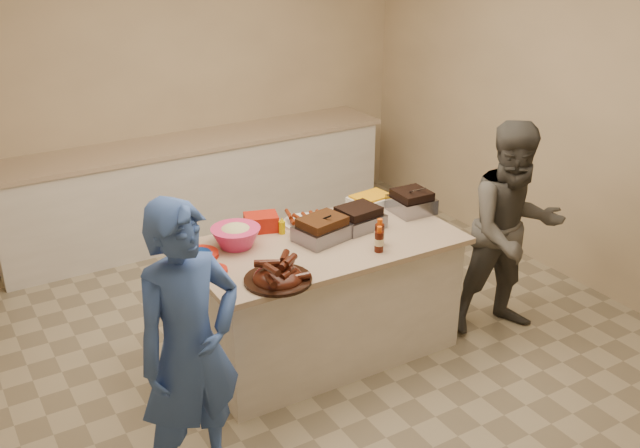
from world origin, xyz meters
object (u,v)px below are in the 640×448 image
coleslaw_bowl (236,246)px  bbq_bottle_b (379,245)px  rib_platter (278,281)px  mustard_bottle (282,234)px  island (324,350)px  roasting_pan (411,212)px  guest_gray (501,326)px  bbq_bottle_a (379,251)px  plastic_cup (191,247)px

coleslaw_bowl → bbq_bottle_b: bearing=-29.9°
rib_platter → coleslaw_bowl: size_ratio=1.25×
rib_platter → mustard_bottle: 0.65m
island → roasting_pan: roasting_pan is taller
coleslaw_bowl → guest_gray: 2.05m
bbq_bottle_a → guest_gray: size_ratio=0.11×
guest_gray → rib_platter: bearing=-166.1°
coleslaw_bowl → mustard_bottle: bearing=3.5°
bbq_bottle_a → plastic_cup: bearing=145.8°
island → coleslaw_bowl: (-0.51, 0.22, 0.82)m
island → plastic_cup: size_ratio=18.09×
coleslaw_bowl → roasting_pan: bearing=-5.3°
island → mustard_bottle: mustard_bottle is taller
island → rib_platter: bearing=-146.4°
island → guest_gray: 1.32m
coleslaw_bowl → guest_gray: bearing=-19.3°
island → bbq_bottle_b: bbq_bottle_b is taller
bbq_bottle_b → plastic_cup: bearing=150.2°
bbq_bottle_a → guest_gray: bbq_bottle_a is taller
mustard_bottle → rib_platter: bearing=-120.2°
rib_platter → bbq_bottle_a: bearing=1.9°
roasting_pan → mustard_bottle: (-0.95, 0.14, 0.00)m
rib_platter → plastic_cup: 0.73m
bbq_bottle_a → plastic_cup: 1.18m
plastic_cup → guest_gray: size_ratio=0.06×
bbq_bottle_b → mustard_bottle: 0.64m
guest_gray → bbq_bottle_a: bearing=-169.0°
rib_platter → roasting_pan: size_ratio=1.46×
roasting_pan → bbq_bottle_b: (-0.51, -0.33, 0.00)m
roasting_pan → guest_gray: bearing=-43.6°
bbq_bottle_a → mustard_bottle: (-0.39, 0.54, 0.00)m
rib_platter → coleslaw_bowl: coleslaw_bowl is taller
roasting_pan → guest_gray: size_ratio=0.18×
rib_platter → plastic_cup: rib_platter is taller
coleslaw_bowl → plastic_cup: coleslaw_bowl is taller
rib_platter → roasting_pan: 1.34m
island → bbq_bottle_a: (0.21, -0.30, 0.82)m
bbq_bottle_a → bbq_bottle_b: bbq_bottle_b is taller
coleslaw_bowl → bbq_bottle_a: coleslaw_bowl is taller
roasting_pan → bbq_bottle_a: size_ratio=1.60×
rib_platter → coleslaw_bowl: bearing=90.9°
coleslaw_bowl → mustard_bottle: 0.34m
bbq_bottle_a → mustard_bottle: bearing=125.6°
rib_platter → bbq_bottle_b: bbq_bottle_b is taller
coleslaw_bowl → bbq_bottle_a: bearing=-35.7°
mustard_bottle → bbq_bottle_b: bearing=-46.7°
rib_platter → coleslaw_bowl: (-0.01, 0.54, 0.00)m
guest_gray → plastic_cup: bearing=175.7°
island → coleslaw_bowl: size_ratio=5.56×
rib_platter → mustard_bottle: bearing=59.8°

